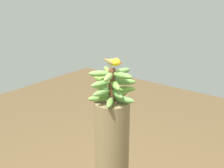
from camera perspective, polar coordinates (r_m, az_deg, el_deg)
banana_bunch at (r=1.73m, az=0.00°, el=-0.35°), size 0.32×0.32×0.23m
perched_bird at (r=1.67m, az=0.46°, el=4.67°), size 0.07×0.17×0.08m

